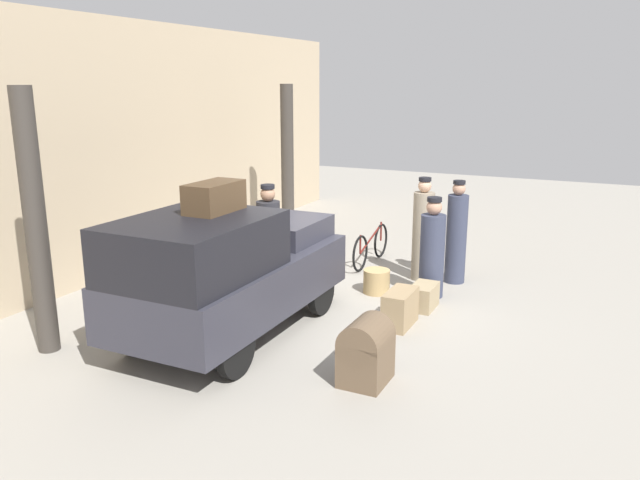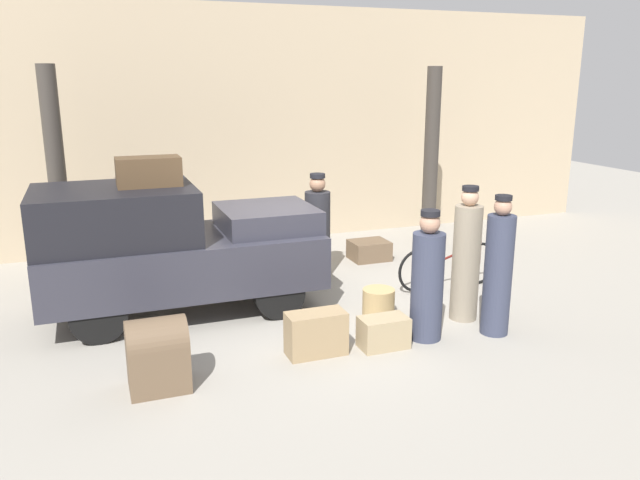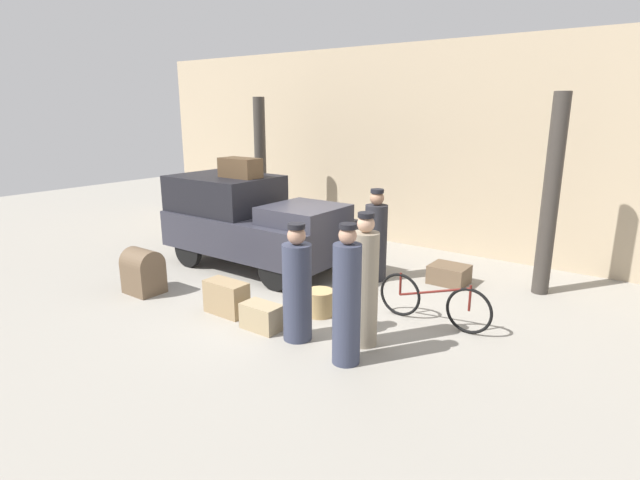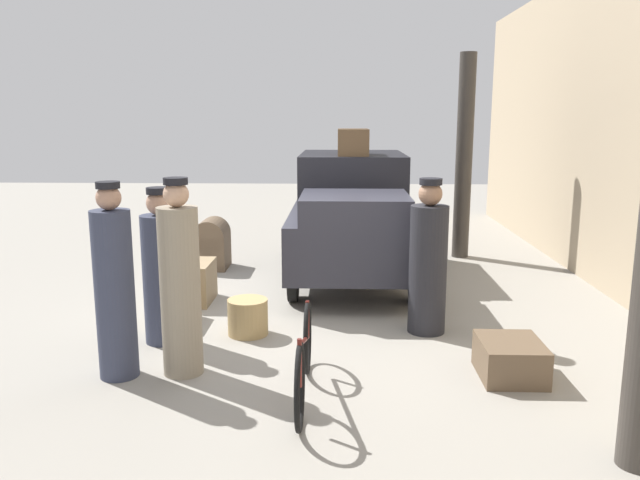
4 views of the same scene
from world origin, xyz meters
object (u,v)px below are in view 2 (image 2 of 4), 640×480
porter_standing_middle (318,231)px  suitcase_small_leather (384,332)px  trunk_wicker_pale (158,353)px  truck (170,245)px  bicycle (449,266)px  suitcase_tan_flat (369,250)px  conductor_in_dark_uniform (427,282)px  trunk_large_brown (316,333)px  trunk_on_truck_roof (149,172)px  porter_lifting_near_truck (466,259)px  wicker_basket (378,303)px  porter_with_bicycle (498,271)px

porter_standing_middle → suitcase_small_leather: bearing=-94.2°
trunk_wicker_pale → suitcase_small_leather: (2.67, 0.10, -0.20)m
truck → bicycle: 4.22m
suitcase_tan_flat → conductor_in_dark_uniform: bearing=-103.3°
truck → trunk_wicker_pale: 2.32m
suitcase_small_leather → suitcase_tan_flat: 3.77m
suitcase_small_leather → trunk_wicker_pale: bearing=-177.8°
trunk_large_brown → trunk_on_truck_roof: size_ratio=0.85×
porter_lifting_near_truck → trunk_wicker_pale: (-4.10, -0.57, -0.45)m
wicker_basket → trunk_wicker_pale: (-3.04, -1.02, 0.20)m
bicycle → porter_lifting_near_truck: 1.35m
bicycle → porter_standing_middle: bearing=143.7°
conductor_in_dark_uniform → trunk_wicker_pale: size_ratio=2.10×
truck → porter_lifting_near_truck: (3.66, -1.63, -0.12)m
suitcase_small_leather → porter_standing_middle: bearing=85.8°
suitcase_tan_flat → trunk_on_truck_roof: bearing=-160.2°
bicycle → conductor_in_dark_uniform: bearing=-130.0°
porter_with_bicycle → bicycle: bearing=77.0°
truck → conductor_in_dark_uniform: 3.50m
porter_with_bicycle → conductor_in_dark_uniform: 0.93m
wicker_basket → suitcase_tan_flat: (1.05, 2.57, -0.03)m
wicker_basket → suitcase_small_leather: wicker_basket is taller
truck → wicker_basket: bearing=-24.4°
conductor_in_dark_uniform → porter_lifting_near_truck: bearing=26.4°
wicker_basket → suitcase_small_leather: 0.99m
trunk_wicker_pale → suitcase_tan_flat: (4.09, 3.59, -0.22)m
truck → porter_standing_middle: bearing=17.8°
porter_standing_middle → conductor_in_dark_uniform: 2.85m
porter_standing_middle → conductor_in_dark_uniform: (0.40, -2.82, -0.03)m
bicycle → porter_lifting_near_truck: size_ratio=0.97×
wicker_basket → trunk_on_truck_roof: trunk_on_truck_roof is taller
bicycle → porter_standing_middle: 2.16m
porter_standing_middle → suitcase_small_leather: 2.95m
porter_lifting_near_truck → trunk_on_truck_roof: 4.35m
suitcase_tan_flat → trunk_wicker_pale: bearing=-138.7°
suitcase_tan_flat → porter_with_bicycle: bearing=-88.4°
porter_lifting_near_truck → trunk_on_truck_roof: (-3.87, 1.63, 1.14)m
truck → porter_with_bicycle: 4.35m
truck → suitcase_tan_flat: size_ratio=5.58×
truck → wicker_basket: 2.96m
porter_lifting_near_truck → suitcase_tan_flat: size_ratio=2.73×
wicker_basket → porter_lifting_near_truck: (1.06, -0.45, 0.64)m
porter_with_bicycle → porter_lifting_near_truck: porter_lifting_near_truck is taller
conductor_in_dark_uniform → trunk_wicker_pale: 3.30m
wicker_basket → porter_standing_middle: porter_standing_middle is taller
bicycle → suitcase_tan_flat: bicycle is taller
porter_standing_middle → trunk_large_brown: bearing=-110.6°
porter_with_bicycle → trunk_wicker_pale: (-4.19, -0.00, -0.43)m
trunk_on_truck_roof → porter_with_bicycle: bearing=-29.0°
conductor_in_dark_uniform → suitcase_small_leather: (-0.61, -0.07, -0.56)m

